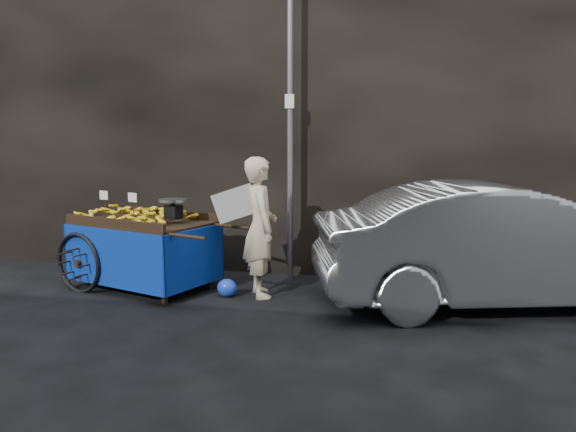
% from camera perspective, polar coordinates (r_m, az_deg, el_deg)
% --- Properties ---
extents(ground, '(80.00, 80.00, 0.00)m').
position_cam_1_polar(ground, '(6.59, -4.56, -9.09)').
color(ground, black).
rests_on(ground, ground).
extents(building_wall, '(13.50, 2.00, 5.00)m').
position_cam_1_polar(building_wall, '(8.78, 2.49, 11.70)').
color(building_wall, black).
rests_on(building_wall, ground).
extents(street_pole, '(0.12, 0.10, 4.00)m').
position_cam_1_polar(street_pole, '(7.49, 0.23, 8.56)').
color(street_pole, slate).
rests_on(street_pole, ground).
extents(banana_cart, '(2.55, 1.77, 1.27)m').
position_cam_1_polar(banana_cart, '(7.45, -14.77, -1.16)').
color(banana_cart, black).
rests_on(banana_cart, ground).
extents(vendor, '(0.88, 0.74, 1.71)m').
position_cam_1_polar(vendor, '(6.81, -2.86, -1.13)').
color(vendor, beige).
rests_on(vendor, ground).
extents(plastic_bag, '(0.25, 0.20, 0.22)m').
position_cam_1_polar(plastic_bag, '(6.94, -6.21, -7.27)').
color(plastic_bag, blue).
rests_on(plastic_bag, ground).
extents(parked_car, '(4.54, 2.56, 1.42)m').
position_cam_1_polar(parked_car, '(6.90, 21.12, -2.78)').
color(parked_car, silver).
rests_on(parked_car, ground).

